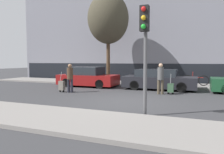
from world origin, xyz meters
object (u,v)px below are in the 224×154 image
object	(u,v)px
parked_car_0	(87,77)
parked_car_1	(159,80)
pedestrian_left	(70,76)
pedestrian_right	(161,77)
bare_tree_near_crossing	(108,19)
trolley_left	(62,86)
trolley_right	(171,88)
parked_bicycle	(196,80)
traffic_light	(145,38)

from	to	relation	value
parked_car_0	parked_car_1	xyz separation A→B (m)	(5.05, 0.17, -0.04)
pedestrian_left	pedestrian_right	distance (m)	5.13
parked_car_0	bare_tree_near_crossing	bearing A→B (deg)	64.74
trolley_left	bare_tree_near_crossing	world-z (taller)	bare_tree_near_crossing
pedestrian_left	trolley_right	bearing A→B (deg)	9.70
pedestrian_left	trolley_left	xyz separation A→B (m)	(-0.55, -0.05, -0.56)
parked_car_1	trolley_left	distance (m)	6.08
pedestrian_right	bare_tree_near_crossing	world-z (taller)	bare_tree_near_crossing
pedestrian_left	trolley_left	distance (m)	0.78
parked_bicycle	traffic_light	bearing A→B (deg)	-98.98
trolley_right	traffic_light	size ratio (longest dim) A/B	0.32
trolley_right	parked_bicycle	distance (m)	4.22
parked_car_0	parked_bicycle	size ratio (longest dim) A/B	2.38
parked_bicycle	bare_tree_near_crossing	xyz separation A→B (m)	(-6.37, -0.54, 4.56)
traffic_light	parked_car_1	bearing A→B (deg)	95.70
pedestrian_right	traffic_light	distance (m)	5.37
trolley_right	pedestrian_right	bearing A→B (deg)	-166.14
parked_car_0	pedestrian_left	world-z (taller)	pedestrian_left
bare_tree_near_crossing	trolley_right	bearing A→B (deg)	-34.16
parked_car_1	traffic_light	distance (m)	7.40
trolley_left	pedestrian_left	bearing A→B (deg)	4.71
pedestrian_right	trolley_right	distance (m)	0.82
pedestrian_right	parked_bicycle	world-z (taller)	pedestrian_right
parked_car_1	pedestrian_right	world-z (taller)	pedestrian_right
pedestrian_left	pedestrian_right	xyz separation A→B (m)	(4.97, 1.28, 0.03)
parked_car_1	pedestrian_left	size ratio (longest dim) A/B	2.74
pedestrian_right	bare_tree_near_crossing	distance (m)	7.15
trolley_left	parked_bicycle	xyz separation A→B (m)	(7.27, 5.49, 0.11)
pedestrian_left	parked_bicycle	size ratio (longest dim) A/B	0.94
traffic_light	parked_bicycle	bearing A→B (deg)	81.02
pedestrian_left	parked_bicycle	world-z (taller)	pedestrian_left
parked_car_0	pedestrian_right	xyz separation A→B (m)	(5.47, -1.81, 0.31)
pedestrian_left	traffic_light	distance (m)	6.71
pedestrian_left	traffic_light	xyz separation A→B (m)	(5.26, -3.85, 1.61)
trolley_right	traffic_light	world-z (taller)	traffic_light
parked_car_1	trolley_left	xyz separation A→B (m)	(-5.10, -3.30, -0.24)
parked_car_0	traffic_light	xyz separation A→B (m)	(5.76, -6.93, 1.89)
traffic_light	bare_tree_near_crossing	size ratio (longest dim) A/B	0.52
traffic_light	parked_bicycle	distance (m)	9.63
trolley_left	bare_tree_near_crossing	xyz separation A→B (m)	(0.90, 4.95, 4.67)
traffic_light	bare_tree_near_crossing	distance (m)	10.34
trolley_left	traffic_light	xyz separation A→B (m)	(5.80, -3.80, 2.16)
pedestrian_left	trolley_right	world-z (taller)	pedestrian_left
pedestrian_left	pedestrian_right	bearing A→B (deg)	9.76
pedestrian_left	bare_tree_near_crossing	xyz separation A→B (m)	(0.35, 4.90, 4.11)
trolley_right	parked_bicycle	bearing A→B (deg)	73.12
parked_car_1	bare_tree_near_crossing	bearing A→B (deg)	158.59
parked_car_1	traffic_light	bearing A→B (deg)	-84.30
parked_bicycle	pedestrian_right	bearing A→B (deg)	-112.88
trolley_left	bare_tree_near_crossing	size ratio (longest dim) A/B	0.17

